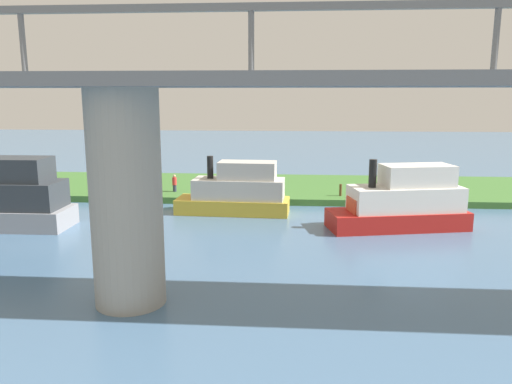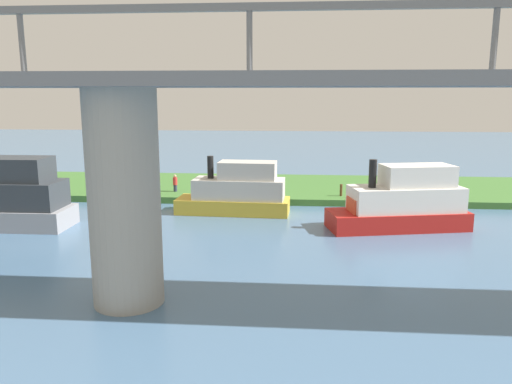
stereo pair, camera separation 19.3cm
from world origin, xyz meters
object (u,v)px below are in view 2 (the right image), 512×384
Objects in this scene: person_on_bank at (175,183)px; houseboat_blue at (237,192)px; bridge_pylon at (124,199)px; motorboat_red at (403,203)px; mooring_post at (341,190)px.

person_on_bank is 7.56m from houseboat_blue.
bridge_pylon is 0.95× the size of motorboat_red.
houseboat_blue is (-2.51, -15.75, -2.76)m from bridge_pylon.
mooring_post is at bearing -116.95° from bridge_pylon.
bridge_pylon is 18.38m from motorboat_red.
person_on_bank reaches higher than mooring_post.
person_on_bank is 0.16× the size of motorboat_red.
bridge_pylon is 22.67m from mooring_post.
houseboat_blue reaches higher than mooring_post.
bridge_pylon is at bearing 63.05° from mooring_post.
bridge_pylon reaches higher than mooring_post.
person_on_bank is (3.13, -20.78, -3.05)m from bridge_pylon.
mooring_post is (-10.16, -19.99, -3.29)m from bridge_pylon.
bridge_pylon reaches higher than motorboat_red.
person_on_bank is 0.17× the size of houseboat_blue.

